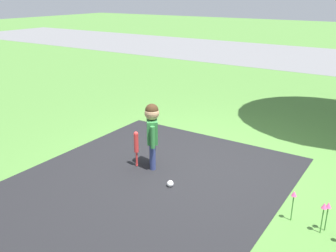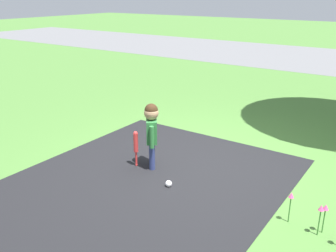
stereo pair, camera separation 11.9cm
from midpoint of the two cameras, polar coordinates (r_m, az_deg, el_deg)
name	(u,v)px [view 1 (the left image)]	position (r m, az deg, el deg)	size (l,w,h in m)	color
ground_plane	(211,164)	(5.49, 5.90, -5.82)	(60.00, 60.00, 0.00)	#477533
driveway_strip	(55,245)	(4.05, -17.67, -16.94)	(3.29, 7.00, 0.01)	black
child	(152,127)	(5.15, -3.11, -0.14)	(0.27, 0.32, 0.94)	navy
baseball_bat	(136,144)	(5.29, -5.50, -2.76)	(0.06, 0.06, 0.53)	red
sports_ball	(170,184)	(4.85, -0.37, -8.78)	(0.09, 0.09, 0.09)	white
flower_bed	(324,207)	(4.18, 21.89, -11.35)	(0.65, 0.20, 0.40)	#38702D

